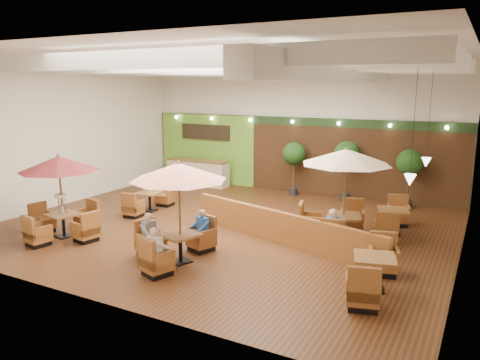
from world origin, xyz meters
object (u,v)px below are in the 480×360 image
Objects in this scene: table_3 at (150,198)px; topiary_2 at (409,165)px; booth_divider at (281,228)px; topiary_0 at (294,156)px; diner_4 at (333,227)px; table_5 at (392,222)px; table_1 at (177,190)px; service_counter at (198,172)px; topiary_1 at (347,157)px; table_0 at (60,181)px; table_4 at (374,274)px; diner_1 at (201,226)px; table_2 at (343,174)px; diner_2 at (150,230)px; diner_3 at (333,226)px; diner_0 at (156,246)px.

topiary_2 is at bearing 25.45° from table_3.
topiary_0 is (-1.99, 5.94, 1.20)m from booth_divider.
table_5 is at bearing 43.58° from diner_4.
table_1 is at bearing -48.41° from table_3.
topiary_1 reaches higher than service_counter.
topiary_2 is at bearing 54.05° from table_0.
table_0 reaches higher than table_4.
table_4 is (8.79, -2.95, -0.11)m from table_3.
service_counter is at bearing 103.53° from table_0.
diner_1 is (-1.70, -1.64, 0.26)m from booth_divider.
table_5 is at bearing -88.05° from topiary_2.
diner_1 is at bearing -174.92° from diner_4.
diner_2 is at bearing -152.96° from table_2.
table_5 is 7.43m from diner_2.
table_3 reaches higher than diner_4.
diner_4 is (-1.15, -2.47, 0.35)m from table_5.
topiary_2 reaches higher than diner_3.
table_0 is 0.90× the size of table_4.
diner_3 reaches higher than diner_0.
table_5 is 1.26× the size of topiary_2.
table_4 is at bearing -75.21° from table_2.
diner_2 is (-4.18, -3.65, -1.29)m from table_2.
table_2 is (3.26, 3.65, 0.08)m from table_1.
diner_3 is at bearing 134.05° from diner_2.
diner_1 is at bearing -153.72° from table_5.
table_3 is 3.36× the size of diner_2.
diner_1 is at bearing -119.54° from topiary_2.
diner_4 is at bearing -131.58° from table_5.
table_2 is 1.64m from diner_3.
table_0 is at bearing -126.42° from topiary_1.
topiary_2 reaches higher than service_counter.
diner_0 reaches higher than table_5.
table_0 reaches higher than table_5.
diner_0 is at bearing -88.26° from topiary_0.
diner_0 is at bearing -99.54° from booth_divider.
table_5 is 1.25× the size of topiary_0.
diner_4 is (0.07, -1.03, -1.29)m from table_2.
topiary_1 is at bearing 90.25° from diner_3.
topiary_0 is 2.90× the size of diner_0.
diner_3 reaches higher than table_4.
topiary_1 is at bearing 63.03° from table_0.
table_0 reaches higher than diner_4.
table_4 is at bearing -72.49° from diner_4.
booth_divider is 4.01m from diner_0.
topiary_0 is (4.08, 8.55, -0.06)m from table_0.
table_2 reaches higher than diner_1.
topiary_2 is (2.59, 5.94, 1.19)m from booth_divider.
table_3 reaches higher than diner_0.
table_2 reaches higher than table_1.
table_3 is at bearing -8.66° from diner_1.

